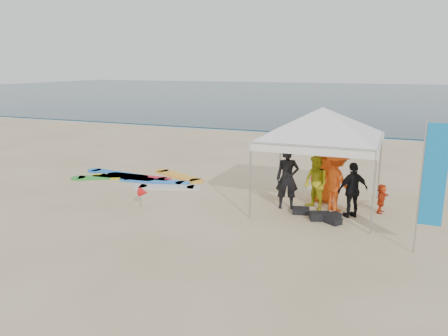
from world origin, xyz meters
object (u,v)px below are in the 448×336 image
person_black_a (287,178)px  surfboard_spread (140,178)px  canopy_tent (323,107)px  person_seated (381,198)px  person_yellow (316,183)px  person_orange_a (336,180)px  marker_pennant (144,192)px  person_black_b (353,190)px  feather_flag (433,177)px  person_orange_b (324,172)px

person_black_a → surfboard_spread: person_black_a is taller
canopy_tent → person_seated: bearing=7.4°
person_yellow → surfboard_spread: person_yellow is taller
person_orange_a → surfboard_spread: bearing=33.9°
person_yellow → marker_pennant: (-4.89, -1.83, -0.33)m
person_yellow → person_black_b: size_ratio=1.02×
feather_flag → person_seated: bearing=111.8°
person_black_b → marker_pennant: size_ratio=2.53×
person_seated → canopy_tent: (-1.81, -0.23, 2.64)m
canopy_tent → feather_flag: 4.02m
feather_flag → person_yellow: bearing=141.9°
person_orange_a → person_black_b: size_ratio=1.15×
person_yellow → canopy_tent: size_ratio=0.35×
person_yellow → person_orange_b: bearing=122.2°
person_yellow → person_black_b: (1.11, -0.32, -0.02)m
canopy_tent → person_yellow: bearing=-111.5°
person_orange_a → person_seated: person_orange_a is taller
person_black_b → surfboard_spread: (-8.01, 1.43, -0.77)m
person_black_b → person_orange_b: size_ratio=0.83×
person_black_a → person_orange_a: (1.41, 0.35, -0.01)m
person_orange_b → person_orange_a: bearing=131.3°
person_black_a → person_black_b: bearing=-18.8°
person_orange_b → person_yellow: bearing=92.7°
person_orange_b → person_seated: person_orange_b is taller
person_seated → feather_flag: 3.26m
person_orange_a → person_black_b: bearing=-179.3°
person_orange_b → surfboard_spread: 7.06m
marker_pennant → canopy_tent: bearing=22.0°
person_black_a → canopy_tent: canopy_tent is taller
person_black_a → surfboard_spread: 6.28m
person_orange_a → person_black_b: person_orange_a is taller
canopy_tent → surfboard_spread: canopy_tent is taller
person_yellow → feather_flag: (2.97, -2.33, 1.03)m
person_yellow → person_seated: (1.88, 0.40, -0.39)m
canopy_tent → feather_flag: (2.90, -2.50, -1.23)m
person_orange_b → canopy_tent: size_ratio=0.41×
canopy_tent → marker_pennant: size_ratio=7.33×
canopy_tent → feather_flag: canopy_tent is taller
person_seated → canopy_tent: 3.21m
person_orange_a → canopy_tent: 2.21m
feather_flag → marker_pennant: (-7.86, 0.50, -1.35)m
person_black_a → person_orange_a: person_black_a is taller
person_seated → surfboard_spread: bearing=96.5°
person_black_b → person_seated: person_black_b is taller
person_orange_a → person_seated: (1.29, 0.27, -0.49)m
person_orange_b → feather_flag: (2.88, -3.22, 0.88)m
person_black_a → person_seated: 2.82m
person_black_b → person_seated: size_ratio=1.84×
canopy_tent → surfboard_spread: 7.66m
person_orange_a → person_seated: size_ratio=2.12×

